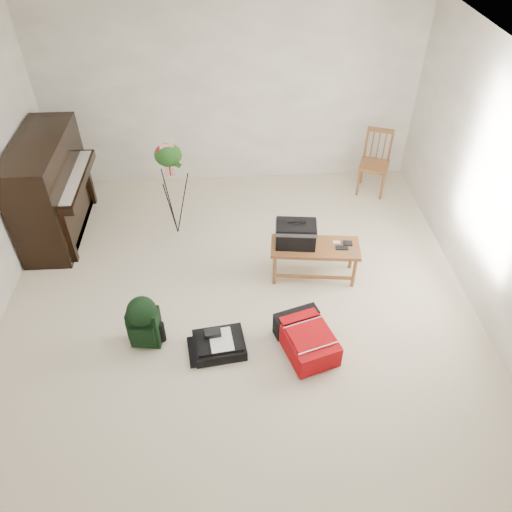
{
  "coord_description": "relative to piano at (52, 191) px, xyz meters",
  "views": [
    {
      "loc": [
        -0.05,
        -3.57,
        3.92
      ],
      "look_at": [
        0.19,
        0.35,
        0.51
      ],
      "focal_mm": 35.0,
      "sensor_mm": 36.0,
      "label": 1
    }
  ],
  "objects": [
    {
      "name": "flower_stand",
      "position": [
        1.45,
        -0.13,
        0.02
      ],
      "size": [
        0.45,
        0.45,
        1.28
      ],
      "rotation": [
        0.0,
        0.0,
        0.14
      ],
      "color": "black",
      "rests_on": "floor"
    },
    {
      "name": "ceiling",
      "position": [
        2.19,
        -1.6,
        1.9
      ],
      "size": [
        5.0,
        5.5,
        0.01
      ],
      "primitive_type": "cube",
      "color": "white",
      "rests_on": "wall_back"
    },
    {
      "name": "red_suitcase",
      "position": [
        2.82,
        -2.04,
        -0.45
      ],
      "size": [
        0.61,
        0.76,
        0.28
      ],
      "rotation": [
        0.0,
        0.0,
        0.31
      ],
      "color": "#C30908",
      "rests_on": "floor"
    },
    {
      "name": "bench",
      "position": [
        2.89,
        -1.02,
        -0.07
      ],
      "size": [
        1.01,
        0.5,
        0.75
      ],
      "rotation": [
        0.0,
        0.0,
        -0.11
      ],
      "color": "brown",
      "rests_on": "floor"
    },
    {
      "name": "piano",
      "position": [
        0.0,
        0.0,
        0.0
      ],
      "size": [
        0.71,
        1.5,
        1.25
      ],
      "color": "black",
      "rests_on": "floor"
    },
    {
      "name": "wall_right",
      "position": [
        4.69,
        -1.6,
        0.65
      ],
      "size": [
        0.04,
        5.5,
        2.5
      ],
      "primitive_type": "cube",
      "color": "white",
      "rests_on": "floor"
    },
    {
      "name": "floor",
      "position": [
        2.19,
        -1.6,
        -0.6
      ],
      "size": [
        5.0,
        5.5,
        0.01
      ],
      "primitive_type": "cube",
      "color": "beige",
      "rests_on": "ground"
    },
    {
      "name": "green_backpack",
      "position": [
        1.25,
        -1.9,
        -0.28
      ],
      "size": [
        0.32,
        0.29,
        0.59
      ],
      "rotation": [
        0.0,
        0.0,
        -0.14
      ],
      "color": "black",
      "rests_on": "floor"
    },
    {
      "name": "dining_chair",
      "position": [
        4.11,
        0.68,
        -0.17
      ],
      "size": [
        0.49,
        0.49,
        0.88
      ],
      "rotation": [
        0.0,
        0.0,
        -0.37
      ],
      "color": "brown",
      "rests_on": "floor"
    },
    {
      "name": "black_duffel",
      "position": [
        1.97,
        -2.03,
        -0.52
      ],
      "size": [
        0.54,
        0.46,
        0.21
      ],
      "rotation": [
        0.0,
        0.0,
        0.14
      ],
      "color": "black",
      "rests_on": "floor"
    },
    {
      "name": "wall_back",
      "position": [
        2.19,
        1.15,
        0.65
      ],
      "size": [
        5.0,
        0.04,
        2.5
      ],
      "primitive_type": "cube",
      "color": "white",
      "rests_on": "floor"
    }
  ]
}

